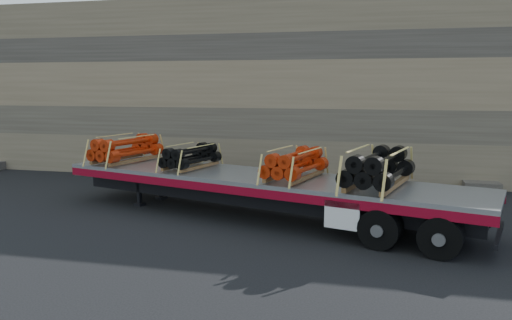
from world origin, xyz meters
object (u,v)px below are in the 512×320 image
at_px(trailer, 259,197).
at_px(bundle_rear, 378,169).
at_px(bundle_front, 126,149).
at_px(bundle_midfront, 191,157).
at_px(bundle_midrear, 295,165).

distance_m(trailer, bundle_rear, 3.46).
bearing_deg(bundle_front, bundle_midfront, -0.00).
xyz_separation_m(bundle_front, bundle_midfront, (2.47, -0.70, -0.07)).
relative_size(bundle_midrear, bundle_rear, 0.85).
height_order(bundle_midfront, bundle_rear, bundle_rear).
relative_size(trailer, bundle_front, 5.31).
distance_m(trailer, bundle_midfront, 2.51).
distance_m(trailer, bundle_front, 4.99).
relative_size(trailer, bundle_midfront, 6.44).
xyz_separation_m(bundle_midfront, bundle_rear, (5.41, -1.54, 0.11)).
bearing_deg(bundle_front, trailer, 0.00).
bearing_deg(trailer, bundle_midrear, -0.00).
bearing_deg(bundle_midrear, bundle_rear, 0.00).
bearing_deg(bundle_midfront, trailer, 0.00).
distance_m(bundle_midfront, bundle_midrear, 3.41).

